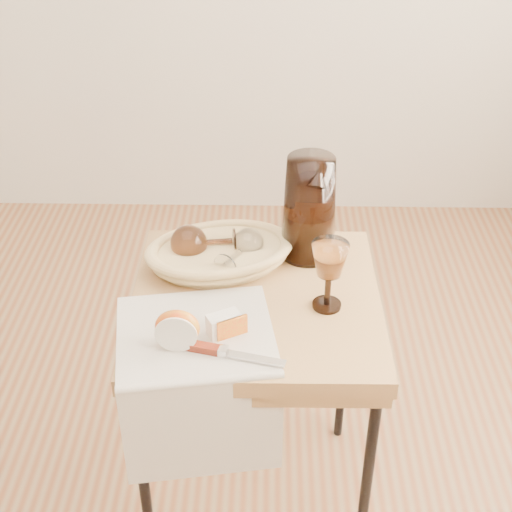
# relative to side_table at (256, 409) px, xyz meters

# --- Properties ---
(side_table) EXTENTS (0.55, 0.55, 0.69)m
(side_table) POSITION_rel_side_table_xyz_m (0.00, 0.00, 0.00)
(side_table) COLOR brown
(side_table) RESTS_ON floor
(tea_towel) EXTENTS (0.36, 0.33, 0.01)m
(tea_towel) POSITION_rel_side_table_xyz_m (-0.12, -0.13, 0.35)
(tea_towel) COLOR beige
(tea_towel) RESTS_ON side_table
(bread_basket) EXTENTS (0.35, 0.29, 0.05)m
(bread_basket) POSITION_rel_side_table_xyz_m (-0.09, 0.12, 0.37)
(bread_basket) COLOR tan
(bread_basket) RESTS_ON side_table
(goblet_lying_a) EXTENTS (0.15, 0.10, 0.09)m
(goblet_lying_a) POSITION_rel_side_table_xyz_m (-0.11, 0.13, 0.40)
(goblet_lying_a) COLOR brown
(goblet_lying_a) RESTS_ON bread_basket
(goblet_lying_b) EXTENTS (0.12, 0.14, 0.07)m
(goblet_lying_b) POSITION_rel_side_table_xyz_m (-0.04, 0.10, 0.39)
(goblet_lying_b) COLOR white
(goblet_lying_b) RESTS_ON bread_basket
(pitcher) EXTENTS (0.23, 0.29, 0.29)m
(pitcher) POSITION_rel_side_table_xyz_m (0.12, 0.17, 0.47)
(pitcher) COLOR black
(pitcher) RESTS_ON side_table
(wine_goblet) EXTENTS (0.09, 0.09, 0.16)m
(wine_goblet) POSITION_rel_side_table_xyz_m (0.15, -0.03, 0.43)
(wine_goblet) COLOR white
(wine_goblet) RESTS_ON side_table
(apple_half) EXTENTS (0.09, 0.05, 0.08)m
(apple_half) POSITION_rel_side_table_xyz_m (-0.15, -0.17, 0.39)
(apple_half) COLOR #CD0501
(apple_half) RESTS_ON tea_towel
(apple_wedge) EXTENTS (0.08, 0.06, 0.04)m
(apple_wedge) POSITION_rel_side_table_xyz_m (-0.06, -0.13, 0.37)
(apple_wedge) COLOR silver
(apple_wedge) RESTS_ON tea_towel
(table_knife) EXTENTS (0.21, 0.07, 0.02)m
(table_knife) POSITION_rel_side_table_xyz_m (-0.05, -0.20, 0.36)
(table_knife) COLOR silver
(table_knife) RESTS_ON tea_towel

